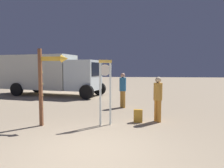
# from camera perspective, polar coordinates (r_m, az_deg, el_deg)

# --- Properties ---
(ground_plane) EXTENTS (80.00, 80.00, 0.00)m
(ground_plane) POSITION_cam_1_polar(r_m,az_deg,el_deg) (5.04, -6.83, -18.08)
(ground_plane) COLOR tan
(standing_clock) EXTENTS (0.42, 0.26, 2.19)m
(standing_clock) POSITION_cam_1_polar(r_m,az_deg,el_deg) (6.96, -1.84, -0.50)
(standing_clock) COLOR white
(standing_clock) RESTS_ON ground_plane
(arrow_sign) EXTENTS (1.00, 0.26, 2.55)m
(arrow_sign) POSITION_cam_1_polar(r_m,az_deg,el_deg) (7.13, -16.80, 2.32)
(arrow_sign) COLOR brown
(arrow_sign) RESTS_ON ground_plane
(person_near_clock) EXTENTS (0.31, 0.31, 1.61)m
(person_near_clock) POSITION_cam_1_polar(r_m,az_deg,el_deg) (7.60, 12.45, -3.44)
(person_near_clock) COLOR orange
(person_near_clock) RESTS_ON ground_plane
(backpack) EXTENTS (0.31, 0.20, 0.46)m
(backpack) POSITION_cam_1_polar(r_m,az_deg,el_deg) (7.53, 7.14, -8.68)
(backpack) COLOR gold
(backpack) RESTS_ON ground_plane
(person_distant) EXTENTS (0.32, 0.32, 1.68)m
(person_distant) POSITION_cam_1_polar(r_m,az_deg,el_deg) (10.10, 2.96, -1.19)
(person_distant) COLOR #C58A37
(person_distant) RESTS_ON ground_plane
(box_truck_near) EXTENTS (7.57, 3.68, 2.84)m
(box_truck_near) POSITION_cam_1_polar(r_m,az_deg,el_deg) (15.44, -16.94, 2.90)
(box_truck_near) COLOR beige
(box_truck_near) RESTS_ON ground_plane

